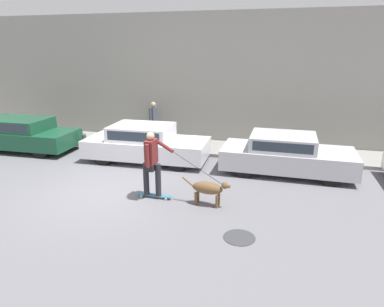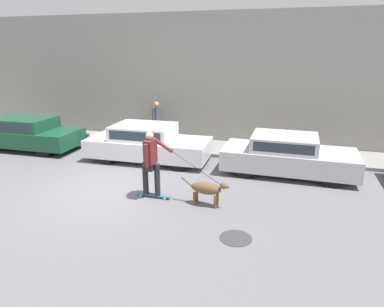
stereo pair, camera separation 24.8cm
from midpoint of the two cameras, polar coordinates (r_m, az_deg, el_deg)
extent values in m
plane|color=slate|center=(9.82, -14.46, -6.29)|extent=(36.00, 36.00, 0.00)
cube|color=gray|center=(14.62, -3.49, 12.33)|extent=(32.00, 0.30, 5.20)
cube|color=gray|center=(13.98, -4.81, 1.50)|extent=(30.00, 1.99, 0.12)
cylinder|color=black|center=(14.70, -21.00, 2.30)|extent=(0.68, 0.22, 0.68)
cylinder|color=black|center=(13.54, -24.50, 0.69)|extent=(0.68, 0.22, 0.68)
cylinder|color=black|center=(16.28, -28.51, 2.71)|extent=(0.68, 0.22, 0.68)
cube|color=#194C33|center=(14.86, -26.77, 2.41)|extent=(4.19, 1.84, 0.60)
cube|color=#194C33|center=(14.86, -27.53, 4.38)|extent=(2.41, 1.62, 0.45)
cube|color=#28333D|center=(14.29, -29.55, 3.74)|extent=(2.09, 0.07, 0.29)
cylinder|color=black|center=(12.45, -1.13, 0.80)|extent=(0.63, 0.22, 0.63)
cylinder|color=black|center=(11.05, -3.11, -1.36)|extent=(0.63, 0.22, 0.63)
cylinder|color=black|center=(13.33, -12.16, 1.52)|extent=(0.63, 0.22, 0.63)
cylinder|color=black|center=(12.03, -15.22, -0.40)|extent=(0.63, 0.22, 0.63)
cube|color=silver|center=(12.10, -8.09, 1.03)|extent=(4.30, 1.89, 0.61)
cube|color=silver|center=(12.02, -8.95, 3.58)|extent=(2.10, 1.65, 0.48)
cube|color=#28333D|center=(11.31, -10.47, 2.77)|extent=(1.81, 0.07, 0.31)
cylinder|color=black|center=(12.02, 20.98, -1.02)|extent=(0.61, 0.21, 0.61)
cylinder|color=black|center=(10.59, 21.60, -3.49)|extent=(0.61, 0.21, 0.61)
cylinder|color=black|center=(12.03, 8.97, -0.06)|extent=(0.61, 0.21, 0.61)
cylinder|color=black|center=(10.59, 7.94, -2.39)|extent=(0.61, 0.21, 0.61)
cube|color=#BCBCC1|center=(11.18, 14.95, -0.77)|extent=(4.09, 1.81, 0.61)
cube|color=#BCBCC1|center=(11.03, 14.31, 1.93)|extent=(1.99, 1.61, 0.45)
cube|color=#28333D|center=(10.26, 14.16, 0.93)|extent=(1.74, 0.03, 0.29)
cylinder|color=brown|center=(8.73, 3.67, -7.61)|extent=(0.07, 0.07, 0.33)
cylinder|color=brown|center=(8.58, 3.31, -8.06)|extent=(0.07, 0.07, 0.33)
cylinder|color=brown|center=(8.90, 0.22, -7.08)|extent=(0.07, 0.07, 0.33)
cylinder|color=brown|center=(8.75, -0.19, -7.50)|extent=(0.07, 0.07, 0.33)
ellipsoid|color=brown|center=(8.62, 1.75, -5.76)|extent=(0.83, 0.40, 0.31)
sphere|color=brown|center=(8.43, 4.67, -5.31)|extent=(0.18, 0.18, 0.18)
cylinder|color=brown|center=(8.42, 5.20, -5.47)|extent=(0.11, 0.09, 0.08)
cylinder|color=brown|center=(8.76, -1.49, -4.72)|extent=(0.32, 0.08, 0.24)
cylinder|color=beige|center=(9.19, -4.86, -7.22)|extent=(0.07, 0.03, 0.07)
cylinder|color=beige|center=(9.06, -5.18, -7.59)|extent=(0.07, 0.03, 0.07)
cylinder|color=beige|center=(9.43, -8.84, -6.71)|extent=(0.07, 0.03, 0.07)
cylinder|color=beige|center=(9.31, -9.21, -7.06)|extent=(0.07, 0.03, 0.07)
cube|color=teal|center=(9.22, -7.06, -6.90)|extent=(0.96, 0.12, 0.02)
cylinder|color=#232328|center=(9.01, -6.45, -4.42)|extent=(0.15, 0.15, 0.87)
cylinder|color=#232328|center=(9.13, -8.42, -4.19)|extent=(0.15, 0.15, 0.87)
cube|color=#232328|center=(8.95, -7.53, -2.22)|extent=(0.18, 0.33, 0.17)
cube|color=maroon|center=(8.82, -7.63, 0.26)|extent=(0.21, 0.43, 0.64)
sphere|color=tan|center=(8.71, -7.74, 2.90)|extent=(0.20, 0.20, 0.20)
cylinder|color=maroon|center=(8.60, -8.28, -0.45)|extent=(0.09, 0.09, 0.60)
cylinder|color=maroon|center=(8.88, -5.55, 1.34)|extent=(0.59, 0.20, 0.35)
cylinder|color=black|center=(8.58, 0.24, -2.54)|extent=(1.42, 0.27, 0.71)
cylinder|color=#3D4760|center=(14.34, -6.98, 3.74)|extent=(0.15, 0.15, 0.80)
cylinder|color=#3D4760|center=(14.48, -6.65, 3.88)|extent=(0.15, 0.15, 0.80)
cube|color=#424751|center=(14.27, -6.91, 6.51)|extent=(0.27, 0.44, 0.58)
cylinder|color=#424751|center=(14.05, -7.44, 6.40)|extent=(0.09, 0.09, 0.55)
cylinder|color=#424751|center=(14.47, -6.41, 6.74)|extent=(0.09, 0.09, 0.55)
sphere|color=tan|center=(14.20, -6.97, 8.11)|extent=(0.22, 0.22, 0.22)
cube|color=tan|center=(14.13, -7.38, 4.79)|extent=(0.15, 0.31, 0.25)
cylinder|color=#38383D|center=(7.45, 6.93, -13.73)|extent=(0.68, 0.68, 0.01)
cylinder|color=#4C5156|center=(14.15, -17.94, 1.73)|extent=(0.17, 0.17, 0.52)
sphere|color=#4C5156|center=(14.07, -18.05, 2.92)|extent=(0.18, 0.18, 0.18)
camera|label=1|loc=(0.12, -90.73, -0.23)|focal=32.00mm
camera|label=2|loc=(0.12, 89.27, 0.23)|focal=32.00mm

